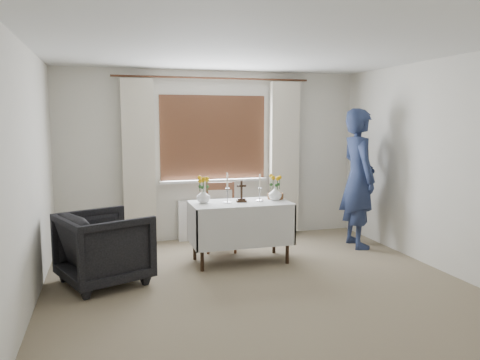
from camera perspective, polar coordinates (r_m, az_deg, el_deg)
The scene contains 12 objects.
ground at distance 4.92m, azimuth 3.48°, elevation -13.94°, with size 5.00×5.00×0.00m, color gray.
altar_table at distance 5.91m, azimuth 0.04°, elevation -6.37°, with size 1.24×0.64×0.76m, color silver.
wooden_chair at distance 6.42m, azimuth -2.34°, elevation -4.53°, with size 0.43×0.43×0.92m, color #522A1C, non-canonical shape.
armchair at distance 5.36m, azimuth -16.19°, elevation -7.94°, with size 0.85×0.87×0.79m, color black.
person at distance 6.75m, azimuth 14.22°, elevation 0.20°, with size 0.71×0.47×1.94m, color navy.
radiator at distance 7.07m, azimuth -3.10°, elevation -4.77°, with size 1.10×0.10×0.60m, color silver.
wooden_cross at distance 5.84m, azimuth 0.18°, elevation -1.37°, with size 0.13×0.09×0.27m, color black, non-canonical shape.
candlestick_left at distance 5.78m, azimuth -1.56°, elevation -0.96°, with size 0.11×0.11×0.37m, color silver, non-canonical shape.
candlestick_right at distance 5.90m, azimuth 2.43°, elevation -0.92°, with size 0.10×0.10×0.34m, color silver, non-canonical shape.
flower_vase_left at distance 5.79m, azimuth -4.49°, elevation -1.95°, with size 0.17×0.17×0.17m, color white.
flower_vase_right at distance 5.98m, azimuth 4.30°, elevation -1.66°, with size 0.17×0.17×0.17m, color white.
wicker_basket at distance 6.09m, azimuth 4.34°, elevation -1.95°, with size 0.21×0.21×0.08m, color brown.
Camera 1 is at (-1.54, -4.31, 1.79)m, focal length 35.00 mm.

